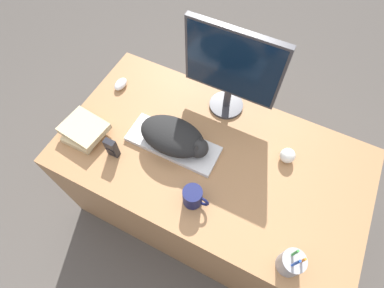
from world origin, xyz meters
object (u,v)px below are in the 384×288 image
at_px(computer_mouse, 121,84).
at_px(baseball, 288,156).
at_px(coffee_mug, 193,197).
at_px(monitor, 232,68).
at_px(pen_cup, 291,263).
at_px(cat, 175,137).
at_px(book_stack, 84,131).
at_px(phone, 112,148).
at_px(keyboard, 173,144).

xyz_separation_m(computer_mouse, baseball, (0.93, -0.03, 0.02)).
bearing_deg(coffee_mug, monitor, 98.25).
bearing_deg(pen_cup, cat, 156.71).
height_order(cat, book_stack, cat).
distance_m(pen_cup, phone, 0.89).
xyz_separation_m(computer_mouse, pen_cup, (1.08, -0.47, 0.03)).
xyz_separation_m(monitor, baseball, (0.37, -0.16, -0.24)).
bearing_deg(pen_cup, book_stack, 172.79).
bearing_deg(computer_mouse, coffee_mug, -32.34).
distance_m(pen_cup, book_stack, 1.07).
relative_size(computer_mouse, baseball, 1.26).
xyz_separation_m(monitor, pen_cup, (0.52, -0.60, -0.22)).
xyz_separation_m(keyboard, computer_mouse, (-0.43, 0.20, 0.01)).
bearing_deg(phone, monitor, 54.03).
bearing_deg(cat, phone, -145.25).
height_order(coffee_mug, phone, phone).
height_order(cat, monitor, monitor).
bearing_deg(cat, monitor, 70.09).
bearing_deg(baseball, book_stack, -161.24).
distance_m(pen_cup, baseball, 0.47).
height_order(computer_mouse, coffee_mug, coffee_mug).
xyz_separation_m(pen_cup, baseball, (-0.15, 0.45, -0.02)).
distance_m(keyboard, computer_mouse, 0.47).
bearing_deg(computer_mouse, phone, -61.07).
height_order(computer_mouse, baseball, baseball).
bearing_deg(pen_cup, phone, 172.94).
xyz_separation_m(keyboard, phone, (-0.23, -0.17, 0.04)).
bearing_deg(book_stack, keyboard, 19.10).
bearing_deg(coffee_mug, computer_mouse, 147.66).
height_order(pen_cup, phone, pen_cup).
bearing_deg(baseball, monitor, 156.94).
relative_size(computer_mouse, coffee_mug, 0.75).
bearing_deg(monitor, baseball, -23.06).
distance_m(keyboard, monitor, 0.44).
bearing_deg(monitor, book_stack, -139.08).
xyz_separation_m(monitor, computer_mouse, (-0.56, -0.13, -0.26)).
relative_size(cat, phone, 3.00).
height_order(monitor, baseball, monitor).
bearing_deg(computer_mouse, monitor, 13.30).
distance_m(keyboard, phone, 0.28).
bearing_deg(cat, keyboard, -180.00).
bearing_deg(book_stack, pen_cup, -7.21).
xyz_separation_m(baseball, phone, (-0.73, -0.34, 0.02)).
height_order(computer_mouse, pen_cup, pen_cup).
bearing_deg(monitor, cat, -109.91).
bearing_deg(cat, computer_mouse, 156.03).
bearing_deg(computer_mouse, book_stack, -86.96).
xyz_separation_m(keyboard, baseball, (0.51, 0.17, 0.02)).
distance_m(computer_mouse, book_stack, 0.34).
xyz_separation_m(monitor, coffee_mug, (0.08, -0.54, -0.23)).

